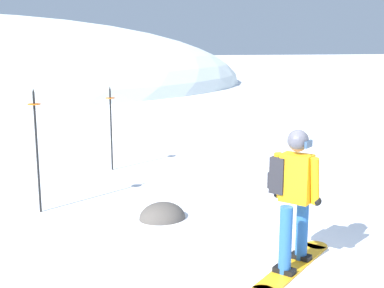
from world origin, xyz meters
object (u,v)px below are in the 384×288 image
snowboarder_main (293,195)px  rock_mid (162,218)px  piste_marker_far (37,143)px  piste_marker_near (111,122)px

snowboarder_main → rock_mid: size_ratio=2.32×
snowboarder_main → piste_marker_far: piste_marker_far is taller
snowboarder_main → rock_mid: bearing=113.8°
piste_marker_near → rock_mid: 3.54m
piste_marker_far → rock_mid: 2.35m
snowboarder_main → piste_marker_far: size_ratio=0.84×
rock_mid → piste_marker_near: bearing=91.9°
rock_mid → snowboarder_main: bearing=-66.2°
snowboarder_main → piste_marker_far: 4.23m
snowboarder_main → piste_marker_near: size_ratio=0.93×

